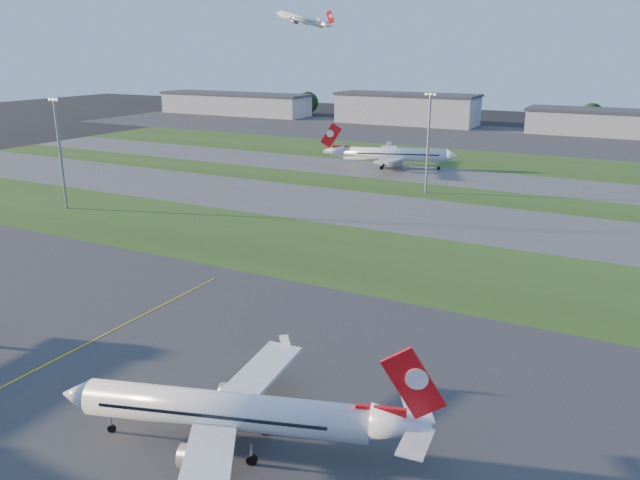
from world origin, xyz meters
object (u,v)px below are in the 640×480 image
Objects in this scene: airliner_parked at (228,412)px; light_mast_centre at (428,136)px; airliner_taxiing at (393,155)px; light_mast_west at (59,146)px.

airliner_parked is 115.93m from light_mast_centre.
airliner_taxiing is 37.05m from light_mast_centre.
light_mast_west is at bearing 129.48° from airliner_parked.
light_mast_centre is (-18.88, 113.85, 11.09)m from airliner_parked.
light_mast_centre is at bearing 107.53° from airliner_taxiing.
airliner_taxiing is at bearing 87.99° from airliner_parked.
airliner_taxiing is 1.49× the size of light_mast_west.
airliner_parked is at bearing -80.58° from light_mast_centre.
light_mast_west is (-49.39, -84.96, 10.45)m from airliner_taxiing.
light_mast_west reaches higher than airliner_taxiing.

